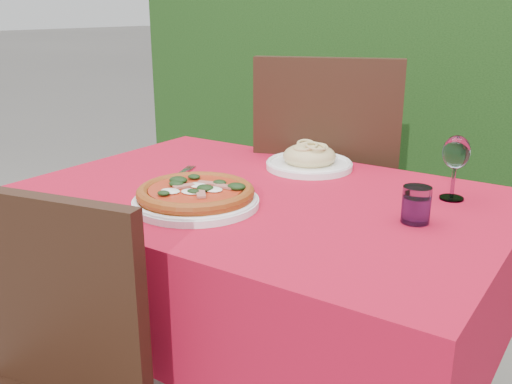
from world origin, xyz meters
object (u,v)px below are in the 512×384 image
Objects in this scene: pizza_plate at (196,196)px; pasta_plate at (309,160)px; wine_glass at (456,155)px; fork at (176,177)px; water_glass at (416,207)px; chair_far at (327,184)px.

pizza_plate is 1.22× the size of pasta_plate.
wine_glass is 0.77m from fork.
pasta_plate is (0.06, 0.46, -0.00)m from pizza_plate.
pizza_plate is 1.48× the size of fork.
wine_glass reaches higher than pasta_plate.
water_glass is 0.23m from wine_glass.
chair_far is 4.05× the size of pasta_plate.
chair_far reaches higher than fork.
pasta_plate is at bearing 147.31° from water_glass.
chair_far is 12.54× the size of water_glass.
pasta_plate is at bearing 82.17° from pizza_plate.
wine_glass is at bearing -7.38° from pasta_plate.
pasta_plate is 0.46m from wine_glass.
chair_far is 0.77m from water_glass.
pasta_plate reaches higher than pizza_plate.
wine_glass is (0.51, 0.41, 0.09)m from pizza_plate.
wine_glass is (0.02, 0.22, 0.08)m from water_glass.
water_glass reaches higher than pizza_plate.
chair_far is at bearing 146.93° from wine_glass.
wine_glass reaches higher than fork.
pasta_plate is 0.41m from fork.
chair_far reaches higher than water_glass.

